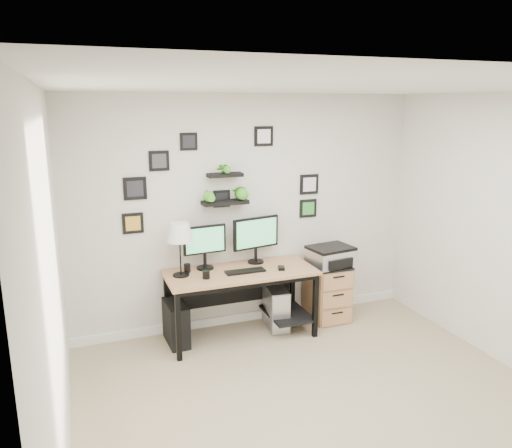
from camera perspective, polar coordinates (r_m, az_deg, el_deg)
name	(u,v)px	position (r m, az deg, el deg)	size (l,w,h in m)	color
room	(249,316)	(5.98, -0.77, -10.46)	(4.00, 4.00, 4.00)	tan
desk	(243,280)	(5.43, -1.52, -6.46)	(1.60, 0.70, 0.75)	tan
monitor_left	(205,244)	(5.35, -5.88, -2.27)	(0.47, 0.20, 0.48)	black
monitor_right	(256,236)	(5.53, 0.00, -1.37)	(0.56, 0.21, 0.52)	black
keyboard	(245,271)	(5.30, -1.23, -5.41)	(0.42, 0.14, 0.02)	black
mouse	(281,268)	(5.39, 2.91, -5.05)	(0.07, 0.10, 0.03)	black
table_lamp	(179,233)	(5.13, -8.74, -1.07)	(0.28, 0.28, 0.57)	black
mug	(206,275)	(5.13, -5.72, -5.78)	(0.08, 0.08, 0.08)	black
pen_cup	(187,268)	(5.34, -7.87, -5.01)	(0.07, 0.07, 0.09)	black
pc_tower_black	(176,323)	(5.45, -9.12, -11.10)	(0.20, 0.45, 0.45)	black
pc_tower_grey	(276,307)	(5.75, 2.29, -9.47)	(0.27, 0.50, 0.47)	gray
file_cabinet	(327,291)	(5.99, 8.10, -7.62)	(0.43, 0.53, 0.67)	tan
printer	(331,256)	(5.82, 8.53, -3.63)	(0.53, 0.45, 0.22)	silver
wall_decor	(224,184)	(5.38, -3.65, 4.57)	(2.24, 0.18, 1.08)	black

